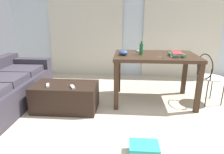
% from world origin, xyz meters
% --- Properties ---
extents(ground_plane, '(7.91, 7.91, 0.00)m').
position_xyz_m(ground_plane, '(0.00, 1.25, 0.00)').
color(ground_plane, beige).
extents(wall_back, '(5.76, 0.10, 2.56)m').
position_xyz_m(wall_back, '(0.00, 3.30, 1.28)').
color(wall_back, silver).
rests_on(wall_back, ground).
extents(curtains, '(3.94, 0.03, 2.22)m').
position_xyz_m(curtains, '(0.00, 3.21, 1.11)').
color(curtains, beige).
rests_on(curtains, ground).
extents(couch, '(0.88, 2.00, 0.69)m').
position_xyz_m(couch, '(-2.09, 1.30, 0.29)').
color(couch, '#38333D').
rests_on(couch, ground).
extents(coffee_table, '(0.95, 0.54, 0.40)m').
position_xyz_m(coffee_table, '(-1.04, 1.30, 0.20)').
color(coffee_table, black).
rests_on(coffee_table, ground).
extents(craft_table, '(1.31, 0.86, 0.80)m').
position_xyz_m(craft_table, '(0.33, 1.72, 0.69)').
color(craft_table, '#382619').
rests_on(craft_table, ground).
extents(wire_chair, '(0.41, 0.44, 0.83)m').
position_xyz_m(wire_chair, '(1.18, 1.70, 0.51)').
color(wire_chair, silver).
rests_on(wire_chair, ground).
extents(bottle_near, '(0.06, 0.06, 0.22)m').
position_xyz_m(bottle_near, '(0.10, 1.67, 0.89)').
color(bottle_near, '#195B2D').
rests_on(bottle_near, craft_table).
extents(bowl, '(0.15, 0.15, 0.08)m').
position_xyz_m(bowl, '(-0.18, 1.63, 0.84)').
color(bowl, '#2D4C7A').
rests_on(bowl, craft_table).
extents(book_stack, '(0.22, 0.32, 0.06)m').
position_xyz_m(book_stack, '(0.63, 1.61, 0.83)').
color(book_stack, silver).
rests_on(book_stack, craft_table).
extents(tv_remote_on_table, '(0.10, 0.15, 0.02)m').
position_xyz_m(tv_remote_on_table, '(0.08, 1.93, 0.81)').
color(tv_remote_on_table, '#B7B7B2').
rests_on(tv_remote_on_table, craft_table).
extents(scissors, '(0.08, 0.11, 0.00)m').
position_xyz_m(scissors, '(0.39, 1.46, 0.80)').
color(scissors, '#9EA0A5').
rests_on(scissors, craft_table).
extents(tv_remote_primary, '(0.09, 0.16, 0.03)m').
position_xyz_m(tv_remote_primary, '(-1.27, 1.20, 0.42)').
color(tv_remote_primary, '#B7B7B2').
rests_on(tv_remote_primary, coffee_table).
extents(tv_remote_secondary, '(0.11, 0.15, 0.02)m').
position_xyz_m(tv_remote_secondary, '(-0.89, 1.16, 0.42)').
color(tv_remote_secondary, '#B7B7B2').
rests_on(tv_remote_secondary, coffee_table).
extents(shoebox, '(0.31, 0.22, 0.13)m').
position_xyz_m(shoebox, '(0.08, 0.31, 0.07)').
color(shoebox, '#33B2AD').
rests_on(shoebox, ground).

